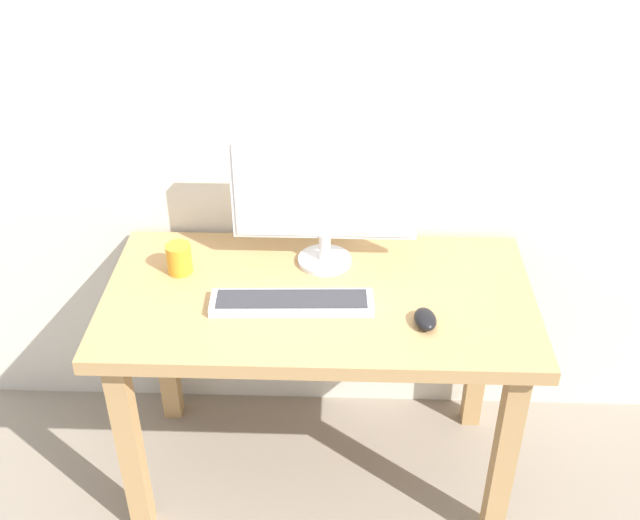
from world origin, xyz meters
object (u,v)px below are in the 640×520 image
(monitor, at_px, (325,197))
(desk, at_px, (319,322))
(mouse, at_px, (425,319))
(keyboard_primary, at_px, (292,303))
(coffee_mug, at_px, (179,259))

(monitor, bearing_deg, desk, -94.28)
(desk, distance_m, mouse, 0.36)
(keyboard_primary, relative_size, coffee_mug, 4.98)
(monitor, bearing_deg, coffee_mug, -170.38)
(monitor, height_order, coffee_mug, monitor)
(monitor, distance_m, coffee_mug, 0.49)
(desk, relative_size, mouse, 13.15)
(mouse, bearing_deg, monitor, 125.85)
(monitor, xyz_separation_m, coffee_mug, (-0.45, -0.08, -0.19))
(desk, distance_m, monitor, 0.39)
(monitor, distance_m, mouse, 0.49)
(keyboard_primary, bearing_deg, mouse, -10.64)
(monitor, xyz_separation_m, mouse, (0.29, -0.32, -0.21))
(desk, height_order, coffee_mug, coffee_mug)
(coffee_mug, bearing_deg, mouse, -18.09)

